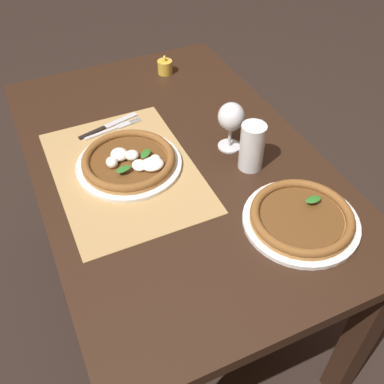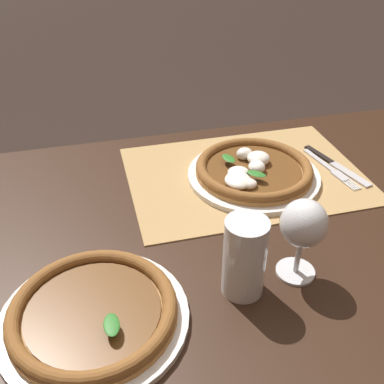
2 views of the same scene
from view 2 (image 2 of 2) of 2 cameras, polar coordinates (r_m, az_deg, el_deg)
name	(u,v)px [view 2 (image 2 of 2)]	position (r m, az deg, el deg)	size (l,w,h in m)	color
dining_table	(265,252)	(1.04, 9.24, -7.55)	(1.28, 0.82, 0.74)	black
paper_placemat	(245,175)	(1.08, 6.74, 2.22)	(0.55, 0.39, 0.00)	#A88451
pizza_near	(253,171)	(1.06, 7.77, 2.71)	(0.31, 0.31, 0.05)	silver
pizza_far	(93,313)	(0.75, -12.41, -14.79)	(0.30, 0.30, 0.04)	silver
wine_glass	(303,227)	(0.77, 13.95, -4.29)	(0.08, 0.08, 0.16)	silver
pint_glass	(244,259)	(0.75, 6.66, -8.41)	(0.07, 0.07, 0.15)	silver
fork	(330,169)	(1.14, 17.15, 2.84)	(0.05, 0.20, 0.00)	#B7B7BC
knife	(336,165)	(1.16, 17.81, 3.24)	(0.07, 0.21, 0.01)	black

